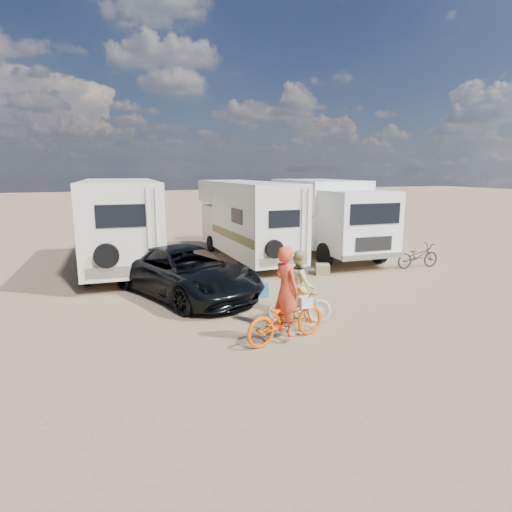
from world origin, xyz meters
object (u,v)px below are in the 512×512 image
object	(u,v)px
rider_woman	(300,291)
bike_woman	(300,305)
rv_main	(247,221)
bike_parked	(418,256)
dark_suv	(186,272)
box_truck	(328,219)
rv_left	(121,225)
cooler	(258,290)
rider_man	(286,298)
bike_man	(286,318)
crate	(323,269)

from	to	relation	value
rider_woman	bike_woman	bearing A→B (deg)	108.02
rv_main	rider_woman	xyz separation A→B (m)	(-1.25, -7.70, -0.78)
bike_parked	rider_woman	bearing A→B (deg)	121.48
dark_suv	bike_woman	bearing A→B (deg)	-79.63
rider_woman	bike_parked	distance (m)	7.82
box_truck	bike_parked	bearing A→B (deg)	-57.34
rv_main	dark_suv	xyz separation A→B (m)	(-3.38, -4.46, -0.87)
rv_left	bike_parked	size ratio (longest dim) A/B	4.01
rv_left	cooler	size ratio (longest dim) A/B	13.89
dark_suv	bike_parked	distance (m)	8.95
rv_main	rider_man	bearing A→B (deg)	-105.04
box_truck	rider_man	bearing A→B (deg)	-123.08
bike_man	rider_man	xyz separation A→B (m)	(-0.00, 0.00, 0.43)
dark_suv	rv_left	bearing A→B (deg)	87.25
rider_woman	bike_parked	xyz separation A→B (m)	(6.79, 3.87, -0.34)
rider_man	bike_parked	world-z (taller)	rider_man
box_truck	bike_woman	distance (m)	8.70
bike_man	crate	world-z (taller)	bike_man
bike_man	rv_main	bearing A→B (deg)	-27.23
bike_parked	crate	xyz separation A→B (m)	(-3.90, 0.29, -0.27)
rider_woman	rider_man	bearing A→B (deg)	157.64
bike_woman	bike_parked	world-z (taller)	bike_parked
bike_man	rider_woman	xyz separation A→B (m)	(0.76, 0.90, 0.28)
box_truck	cooler	size ratio (longest dim) A/B	13.43
rider_man	bike_parked	distance (m)	8.95
rv_main	rv_left	bearing A→B (deg)	-179.77
box_truck	rider_woman	world-z (taller)	box_truck
box_truck	rv_left	bearing A→B (deg)	179.06
bike_man	cooler	distance (m)	3.35
cooler	bike_woman	bearing A→B (deg)	-98.51
rv_main	cooler	size ratio (longest dim) A/B	14.11
box_truck	bike_man	xyz separation A→B (m)	(-5.54, -8.08, -1.08)
rv_main	bike_woman	bearing A→B (deg)	-101.08
rv_main	rider_woman	world-z (taller)	rv_main
dark_suv	bike_parked	xyz separation A→B (m)	(8.92, 0.62, -0.26)
rv_main	bike_parked	xyz separation A→B (m)	(5.54, -3.83, -1.13)
dark_suv	bike_parked	bearing A→B (deg)	-18.90
rv_left	crate	world-z (taller)	rv_left
bike_woman	dark_suv	bearing A→B (deg)	51.27
rv_left	rider_woman	size ratio (longest dim) A/B	4.39
dark_suv	cooler	world-z (taller)	dark_suv
dark_suv	crate	distance (m)	5.13
bike_man	bike_parked	bearing A→B (deg)	-71.79
rv_left	dark_suv	size ratio (longest dim) A/B	1.37
bike_man	crate	distance (m)	6.25
bike_man	crate	xyz separation A→B (m)	(3.66, 5.05, -0.34)
rv_main	box_truck	distance (m)	3.57
bike_parked	crate	distance (m)	3.92
cooler	bike_man	bearing A→B (deg)	-113.07
cooler	bike_parked	bearing A→B (deg)	-1.41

